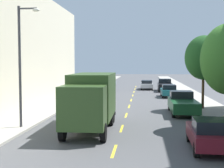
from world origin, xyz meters
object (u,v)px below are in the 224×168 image
object	(u,v)px
parked_hatchback_burgundy	(210,134)
parked_sedan_sky	(110,83)
parked_pickup_forest	(183,103)
parked_hatchback_teal	(169,91)
moving_silver_sedan	(147,85)
delivery_box_truck	(92,98)
street_lamp	(22,58)
street_tree_third	(204,58)
parked_pickup_black	(165,85)
parked_hatchback_charcoal	(104,86)
parked_hatchback_navy	(91,93)

from	to	relation	value
parked_hatchback_burgundy	parked_sedan_sky	size ratio (longest dim) A/B	0.90
parked_pickup_forest	parked_sedan_sky	bearing A→B (deg)	108.04
parked_hatchback_teal	moving_silver_sedan	bearing A→B (deg)	102.86
delivery_box_truck	parked_pickup_forest	distance (m)	9.12
parked_hatchback_burgundy	street_lamp	bearing A→B (deg)	160.77
parked_hatchback_burgundy	moving_silver_sedan	xyz separation A→B (m)	(-2.58, 33.90, -0.01)
street_tree_third	parked_pickup_forest	world-z (taller)	street_tree_third
parked_pickup_forest	moving_silver_sedan	distance (m)	23.44
street_lamp	parked_pickup_forest	size ratio (longest dim) A/B	1.37
parked_hatchback_burgundy	parked_pickup_black	size ratio (longest dim) A/B	0.76
street_lamp	parked_sedan_sky	bearing A→B (deg)	87.30
parked_hatchback_charcoal	parked_hatchback_navy	xyz separation A→B (m)	(-0.15, -10.61, 0.00)
parked_hatchback_teal	parked_sedan_sky	xyz separation A→B (m)	(-8.66, 14.63, -0.01)
delivery_box_truck	parked_hatchback_teal	bearing A→B (deg)	72.11
street_lamp	delivery_box_truck	distance (m)	4.82
parked_hatchback_charcoal	parked_hatchback_burgundy	bearing A→B (deg)	-73.86
parked_hatchback_burgundy	moving_silver_sedan	distance (m)	33.99
street_lamp	parked_hatchback_charcoal	world-z (taller)	street_lamp
parked_hatchback_teal	parked_hatchback_charcoal	bearing A→B (deg)	141.05
parked_hatchback_burgundy	parked_hatchback_navy	bearing A→B (deg)	114.55
parked_hatchback_navy	parked_pickup_forest	distance (m)	12.39
street_lamp	parked_hatchback_charcoal	xyz separation A→B (m)	(1.68, 26.27, -3.57)
parked_hatchback_burgundy	parked_hatchback_navy	size ratio (longest dim) A/B	1.01
parked_pickup_black	street_lamp	bearing A→B (deg)	-110.61
parked_hatchback_teal	moving_silver_sedan	distance (m)	11.24
street_lamp	parked_hatchback_navy	world-z (taller)	street_lamp
parked_hatchback_burgundy	parked_pickup_black	xyz separation A→B (m)	(0.04, 31.20, 0.07)
street_lamp	parked_pickup_black	xyz separation A→B (m)	(10.38, 27.59, -3.49)
parked_pickup_black	parked_sedan_sky	bearing A→B (deg)	143.99
parked_sedan_sky	parked_pickup_forest	distance (m)	28.36
street_tree_third	parked_hatchback_charcoal	distance (m)	20.47
parked_sedan_sky	parked_pickup_forest	bearing A→B (deg)	-71.96
delivery_box_truck	moving_silver_sedan	distance (m)	30.10
street_tree_third	delivery_box_truck	distance (m)	12.28
street_lamp	delivery_box_truck	xyz separation A→B (m)	(4.15, 0.43, -2.42)
street_tree_third	delivery_box_truck	xyz separation A→B (m)	(-8.20, -8.77, -2.58)
delivery_box_truck	parked_hatchback_teal	world-z (taller)	delivery_box_truck
parked_hatchback_navy	parked_hatchback_teal	bearing A→B (deg)	22.84
parked_hatchback_teal	parked_sedan_sky	bearing A→B (deg)	120.61
parked_hatchback_charcoal	street_tree_third	bearing A→B (deg)	-57.99
delivery_box_truck	parked_hatchback_navy	xyz separation A→B (m)	(-2.62, 15.23, -1.15)
parked_pickup_black	parked_hatchback_teal	bearing A→B (deg)	-90.82
parked_sedan_sky	moving_silver_sedan	bearing A→B (deg)	-30.86
parked_hatchback_charcoal	parked_hatchback_navy	size ratio (longest dim) A/B	0.99
moving_silver_sedan	parked_hatchback_charcoal	bearing A→B (deg)	-146.47
parked_hatchback_navy	parked_pickup_black	world-z (taller)	parked_pickup_black
delivery_box_truck	moving_silver_sedan	xyz separation A→B (m)	(3.60, 29.86, -1.16)
parked_hatchback_charcoal	parked_hatchback_burgundy	world-z (taller)	same
parked_hatchback_teal	parked_sedan_sky	world-z (taller)	parked_hatchback_teal
street_tree_third	parked_pickup_forest	distance (m)	4.70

